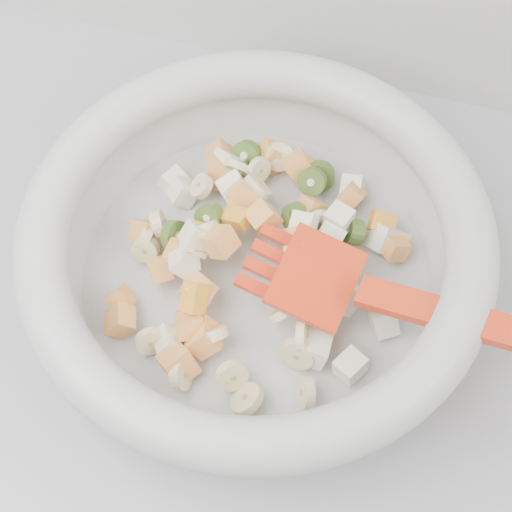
# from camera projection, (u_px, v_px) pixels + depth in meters

# --- Properties ---
(counter) EXTENTS (2.00, 0.60, 0.90)m
(counter) POSITION_uv_depth(u_px,v_px,m) (244.00, 457.00, 1.05)
(counter) COLOR #97989C
(counter) RESTS_ON ground
(mixing_bowl) EXTENTS (0.50, 0.37, 0.12)m
(mixing_bowl) POSITION_uv_depth(u_px,v_px,m) (257.00, 250.00, 0.62)
(mixing_bowl) COLOR #BBBBB9
(mixing_bowl) RESTS_ON counter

